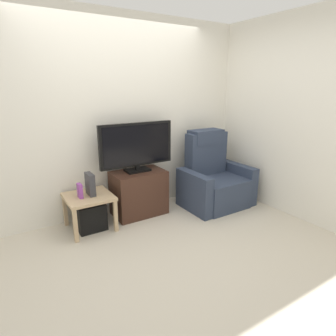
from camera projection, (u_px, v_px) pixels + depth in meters
ground_plane at (164, 243)px, 3.23m from camera, size 6.40×6.40×0.00m
wall_back at (119, 117)px, 3.78m from camera, size 6.40×0.06×2.60m
wall_side at (284, 117)px, 3.82m from camera, size 0.06×4.48×2.60m
tv_stand at (139, 193)px, 3.89m from camera, size 0.70×0.44×0.60m
television at (137, 146)px, 3.73m from camera, size 1.02×0.20×0.65m
recliner_armchair at (214, 180)px, 4.21m from camera, size 0.98×0.78×1.08m
side_table at (89, 201)px, 3.47m from camera, size 0.54×0.54×0.43m
subwoofer_box at (90, 216)px, 3.52m from camera, size 0.33×0.33×0.33m
book_upright at (80, 191)px, 3.36m from camera, size 0.04×0.11×0.17m
game_console at (90, 184)px, 3.44m from camera, size 0.07×0.20×0.27m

